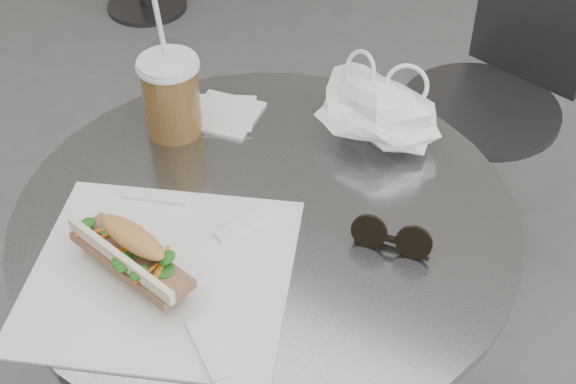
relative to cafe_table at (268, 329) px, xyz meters
The scene contains 9 objects.
cafe_table is the anchor object (origin of this frame).
chair_far 0.88m from the cafe_table, 83.33° to the left, with size 0.38×0.41×0.71m.
sandwich_paper 0.33m from the cafe_table, 108.99° to the right, with size 0.36×0.34×0.00m, color white.
banh_mi 0.38m from the cafe_table, 114.51° to the right, with size 0.25×0.14×0.08m.
iced_coffee 0.43m from the cafe_table, 156.89° to the left, with size 0.10×0.10×0.29m.
sunglasses 0.35m from the cafe_table, ahead, with size 0.12×0.04×0.05m.
plastic_bag 0.42m from the cafe_table, 76.56° to the left, with size 0.20×0.16×0.10m, color white, non-canonical shape.
napkin_stack 0.38m from the cafe_table, 136.72° to the left, with size 0.14×0.14×0.01m.
drink_can 0.45m from the cafe_table, 152.14° to the left, with size 0.07×0.07×0.13m.
Camera 1 is at (0.46, -0.54, 1.56)m, focal length 50.00 mm.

